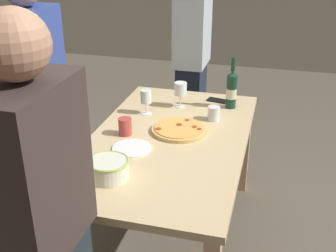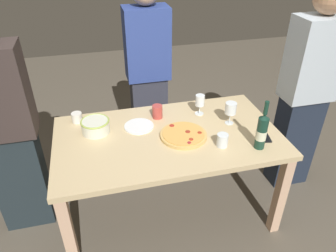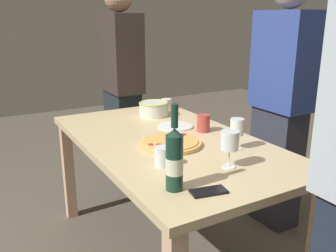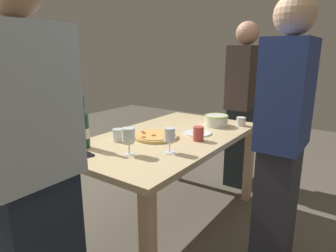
{
  "view_description": "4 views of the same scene",
  "coord_description": "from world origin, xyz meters",
  "px_view_note": "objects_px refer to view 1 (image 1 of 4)",
  "views": [
    {
      "loc": [
        -2.17,
        -0.58,
        1.87
      ],
      "look_at": [
        0.0,
        0.0,
        0.83
      ],
      "focal_mm": 46.12,
      "sensor_mm": 36.0,
      "label": 1
    },
    {
      "loc": [
        -0.46,
        -1.83,
        2.04
      ],
      "look_at": [
        0.0,
        0.0,
        0.83
      ],
      "focal_mm": 34.27,
      "sensor_mm": 36.0,
      "label": 2
    },
    {
      "loc": [
        1.71,
        -0.97,
        1.41
      ],
      "look_at": [
        0.0,
        0.0,
        0.83
      ],
      "focal_mm": 39.32,
      "sensor_mm": 36.0,
      "label": 3
    },
    {
      "loc": [
        1.76,
        1.24,
        1.37
      ],
      "look_at": [
        0.0,
        0.0,
        0.83
      ],
      "focal_mm": 31.04,
      "sensor_mm": 36.0,
      "label": 4
    }
  ],
  "objects_px": {
    "pizza": "(179,129)",
    "cup_amber": "(125,127)",
    "cell_phone": "(218,100)",
    "wine_bottle": "(232,89)",
    "cup_ceramic": "(64,180)",
    "person_guest_right": "(192,60)",
    "cup_spare": "(214,113)",
    "wine_glass_near_pizza": "(181,89)",
    "person_guest_left": "(43,238)",
    "person_host": "(38,105)",
    "serving_bowl": "(108,168)",
    "dining_table": "(168,152)",
    "side_plate": "(132,148)",
    "wine_glass_by_bottle": "(146,97)"
  },
  "relations": [
    {
      "from": "wine_bottle",
      "to": "person_guest_left",
      "type": "distance_m",
      "value": 1.71
    },
    {
      "from": "cell_phone",
      "to": "wine_bottle",
      "type": "bearing_deg",
      "value": -121.26
    },
    {
      "from": "cup_amber",
      "to": "cup_spare",
      "type": "relative_size",
      "value": 1.14
    },
    {
      "from": "dining_table",
      "to": "person_host",
      "type": "distance_m",
      "value": 0.87
    },
    {
      "from": "wine_bottle",
      "to": "cell_phone",
      "type": "bearing_deg",
      "value": 47.73
    },
    {
      "from": "dining_table",
      "to": "pizza",
      "type": "bearing_deg",
      "value": -22.74
    },
    {
      "from": "wine_bottle",
      "to": "person_guest_left",
      "type": "relative_size",
      "value": 0.21
    },
    {
      "from": "wine_glass_by_bottle",
      "to": "side_plate",
      "type": "height_order",
      "value": "wine_glass_by_bottle"
    },
    {
      "from": "cup_ceramic",
      "to": "cup_spare",
      "type": "bearing_deg",
      "value": -30.36
    },
    {
      "from": "cup_amber",
      "to": "person_guest_left",
      "type": "distance_m",
      "value": 1.07
    },
    {
      "from": "cup_ceramic",
      "to": "person_guest_left",
      "type": "xyz_separation_m",
      "value": [
        -0.46,
        -0.17,
        0.06
      ]
    },
    {
      "from": "cup_amber",
      "to": "person_host",
      "type": "distance_m",
      "value": 0.6
    },
    {
      "from": "wine_glass_by_bottle",
      "to": "cup_amber",
      "type": "height_order",
      "value": "wine_glass_by_bottle"
    },
    {
      "from": "dining_table",
      "to": "wine_glass_by_bottle",
      "type": "bearing_deg",
      "value": 36.49
    },
    {
      "from": "cup_ceramic",
      "to": "cell_phone",
      "type": "height_order",
      "value": "cup_ceramic"
    },
    {
      "from": "wine_glass_by_bottle",
      "to": "cup_amber",
      "type": "xyz_separation_m",
      "value": [
        -0.33,
        0.02,
        -0.06
      ]
    },
    {
      "from": "wine_glass_near_pizza",
      "to": "serving_bowl",
      "type": "bearing_deg",
      "value": 172.81
    },
    {
      "from": "pizza",
      "to": "cell_phone",
      "type": "bearing_deg",
      "value": -14.74
    },
    {
      "from": "pizza",
      "to": "side_plate",
      "type": "height_order",
      "value": "pizza"
    },
    {
      "from": "cup_ceramic",
      "to": "person_guest_right",
      "type": "relative_size",
      "value": 0.05
    },
    {
      "from": "wine_glass_near_pizza",
      "to": "cup_amber",
      "type": "distance_m",
      "value": 0.56
    },
    {
      "from": "person_guest_right",
      "to": "pizza",
      "type": "bearing_deg",
      "value": 2.82
    },
    {
      "from": "pizza",
      "to": "cup_spare",
      "type": "relative_size",
      "value": 3.66
    },
    {
      "from": "side_plate",
      "to": "person_host",
      "type": "distance_m",
      "value": 0.73
    },
    {
      "from": "cell_phone",
      "to": "person_host",
      "type": "relative_size",
      "value": 0.09
    },
    {
      "from": "pizza",
      "to": "side_plate",
      "type": "relative_size",
      "value": 1.52
    },
    {
      "from": "cup_ceramic",
      "to": "person_guest_right",
      "type": "height_order",
      "value": "person_guest_right"
    },
    {
      "from": "wine_glass_near_pizza",
      "to": "cup_amber",
      "type": "height_order",
      "value": "wine_glass_near_pizza"
    },
    {
      "from": "pizza",
      "to": "cup_amber",
      "type": "distance_m",
      "value": 0.33
    },
    {
      "from": "person_guest_left",
      "to": "serving_bowl",
      "type": "bearing_deg",
      "value": 8.32
    },
    {
      "from": "cup_spare",
      "to": "wine_bottle",
      "type": "bearing_deg",
      "value": -18.05
    },
    {
      "from": "wine_bottle",
      "to": "wine_glass_by_bottle",
      "type": "height_order",
      "value": "wine_bottle"
    },
    {
      "from": "serving_bowl",
      "to": "person_guest_right",
      "type": "distance_m",
      "value": 1.65
    },
    {
      "from": "wine_glass_near_pizza",
      "to": "person_guest_right",
      "type": "height_order",
      "value": "person_guest_right"
    },
    {
      "from": "cup_ceramic",
      "to": "person_host",
      "type": "bearing_deg",
      "value": 37.85
    },
    {
      "from": "wine_glass_near_pizza",
      "to": "wine_glass_by_bottle",
      "type": "relative_size",
      "value": 1.06
    },
    {
      "from": "serving_bowl",
      "to": "cell_phone",
      "type": "distance_m",
      "value": 1.2
    },
    {
      "from": "cup_ceramic",
      "to": "person_host",
      "type": "distance_m",
      "value": 0.82
    },
    {
      "from": "person_guest_right",
      "to": "dining_table",
      "type": "bearing_deg",
      "value": -0.0
    },
    {
      "from": "wine_bottle",
      "to": "cup_spare",
      "type": "bearing_deg",
      "value": 161.95
    },
    {
      "from": "wine_glass_near_pizza",
      "to": "person_guest_left",
      "type": "bearing_deg",
      "value": 175.15
    },
    {
      "from": "wine_bottle",
      "to": "side_plate",
      "type": "distance_m",
      "value": 0.88
    },
    {
      "from": "pizza",
      "to": "cup_ceramic",
      "type": "relative_size",
      "value": 4.25
    },
    {
      "from": "cup_spare",
      "to": "person_host",
      "type": "xyz_separation_m",
      "value": [
        -0.3,
        1.06,
        0.07
      ]
    },
    {
      "from": "cup_amber",
      "to": "cup_spare",
      "type": "bearing_deg",
      "value": -53.68
    },
    {
      "from": "cell_phone",
      "to": "person_guest_left",
      "type": "bearing_deg",
      "value": 179.17
    },
    {
      "from": "cell_phone",
      "to": "cup_amber",
      "type": "bearing_deg",
      "value": 157.64
    },
    {
      "from": "wine_bottle",
      "to": "wine_glass_by_bottle",
      "type": "bearing_deg",
      "value": 115.39
    },
    {
      "from": "wine_glass_by_bottle",
      "to": "serving_bowl",
      "type": "bearing_deg",
      "value": -175.45
    },
    {
      "from": "wine_glass_near_pizza",
      "to": "cup_ceramic",
      "type": "xyz_separation_m",
      "value": [
        -1.11,
        0.3,
        -0.09
      ]
    }
  ]
}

